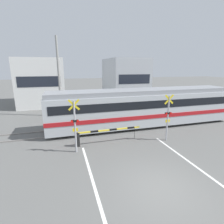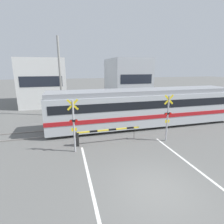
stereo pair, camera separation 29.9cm
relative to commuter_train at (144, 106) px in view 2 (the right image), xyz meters
The scene contains 14 objects.
ground_plane 8.85m from the commuter_train, 110.87° to the right, with size 160.00×160.00×0.00m, color #60605E.
rail_track_near 3.60m from the commuter_train, 166.93° to the right, with size 50.00×0.10×0.08m.
rail_track_far 3.60m from the commuter_train, 166.93° to the left, with size 50.00×0.10×0.08m.
road_stripe_left 9.75m from the commuter_train, 127.39° to the right, with size 0.14×8.98×0.01m.
road_stripe_right 7.83m from the commuter_train, 92.70° to the right, with size 0.14×8.98×0.01m.
commuter_train is the anchor object (origin of this frame).
crossing_barrier_near 5.62m from the commuter_train, 149.23° to the right, with size 4.48×0.20×0.99m.
crossing_barrier_far 3.28m from the commuter_train, 117.24° to the left, with size 4.48×0.20×0.99m.
crossing_signal_left 7.23m from the commuter_train, 150.24° to the right, with size 0.68×0.15×3.33m.
crossing_signal_right 3.59m from the commuter_train, 88.54° to the right, with size 0.68×0.15×3.33m.
pedestrian 6.68m from the commuter_train, 107.08° to the left, with size 0.38×0.22×1.62m.
building_left_of_street 15.99m from the commuter_train, 125.86° to the left, with size 5.82×7.98×6.25m.
building_right_of_street 13.33m from the commuter_train, 76.96° to the left, with size 5.50×7.98×6.40m.
utility_pole_streetside 9.08m from the commuter_train, 143.10° to the left, with size 0.22×0.22×8.11m.
Camera 2 is at (-3.57, -5.68, 5.09)m, focal length 28.00 mm.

